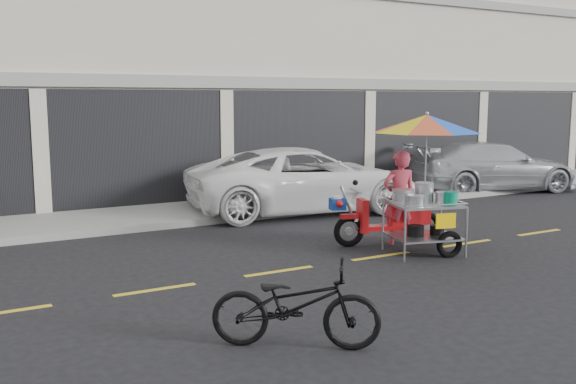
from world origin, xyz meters
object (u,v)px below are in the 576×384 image
white_pickup (304,180)px  silver_pickup (492,167)px  food_vendor_rig (415,163)px  near_bicycle (296,305)px

white_pickup → silver_pickup: bearing=-78.4°
food_vendor_rig → near_bicycle: bearing=-129.5°
silver_pickup → food_vendor_rig: bearing=137.9°
white_pickup → silver_pickup: (6.56, 0.30, -0.05)m
near_bicycle → food_vendor_rig: 5.19m
food_vendor_rig → silver_pickup: bearing=48.9°
white_pickup → silver_pickup: 6.57m
near_bicycle → food_vendor_rig: bearing=-19.4°
white_pickup → food_vendor_rig: size_ratio=2.24×
silver_pickup → near_bicycle: bearing=138.5°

